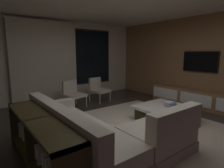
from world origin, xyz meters
TOP-DOWN VIEW (x-y plane):
  - floor at (0.00, 0.00)m, footprint 9.20×9.20m
  - back_wall_with_window at (-0.06, 3.62)m, footprint 6.60×0.30m
  - media_wall at (3.06, 0.00)m, footprint 0.12×7.80m
  - area_rug at (0.35, -0.10)m, footprint 3.20×3.80m
  - sectional_couch at (-0.93, -0.16)m, footprint 1.98×2.50m
  - coffee_table at (1.06, 0.03)m, footprint 1.16×1.16m
  - book_stack_on_coffee_table at (1.18, -0.02)m, footprint 0.30×0.18m
  - accent_chair_near_window at (0.86, 2.59)m, footprint 0.63×0.64m
  - accent_chair_by_curtain at (-0.11, 2.49)m, footprint 0.63×0.65m
  - media_console at (2.77, 0.05)m, footprint 0.46×3.10m
  - mounted_tv at (2.95, 0.25)m, footprint 0.05×1.05m
  - console_table_behind_couch at (-1.85, -0.03)m, footprint 0.40×2.10m

SIDE VIEW (x-z plane):
  - floor at x=0.00m, z-range 0.00..0.00m
  - area_rug at x=0.35m, z-range 0.00..0.01m
  - coffee_table at x=1.06m, z-range 0.01..0.37m
  - media_console at x=2.77m, z-range -0.01..0.51m
  - sectional_couch at x=-0.93m, z-range -0.12..0.70m
  - book_stack_on_coffee_table at x=1.18m, z-range 0.36..0.47m
  - console_table_behind_couch at x=-1.85m, z-range 0.05..0.79m
  - accent_chair_near_window at x=0.86m, z-range 0.04..0.82m
  - accent_chair_by_curtain at x=-0.11m, z-range 0.04..0.82m
  - back_wall_with_window at x=-0.06m, z-range -0.01..2.69m
  - media_wall at x=3.06m, z-range 0.00..2.70m
  - mounted_tv at x=2.95m, z-range 1.05..1.65m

